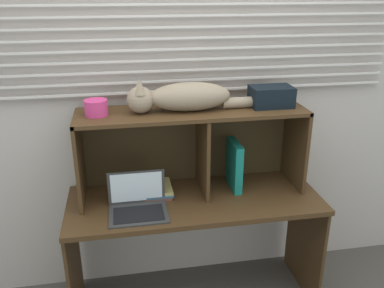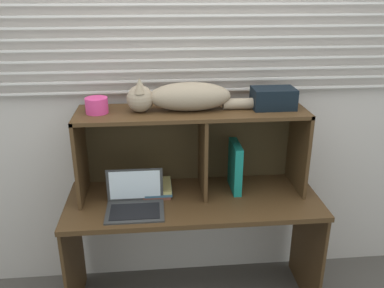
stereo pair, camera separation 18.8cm
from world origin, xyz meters
The scene contains 9 objects.
back_panel_with_blinds centered at (0.00, 0.55, 1.26)m, with size 4.40×0.08×2.50m.
desk centered at (0.00, 0.22, 0.60)m, with size 1.49×0.57×0.74m.
hutch_shelf_unit centered at (0.01, 0.36, 1.09)m, with size 1.31×0.35×0.51m.
cat centered at (-0.05, 0.32, 1.33)m, with size 0.82×0.18×0.18m.
laptop centered at (-0.34, 0.14, 0.78)m, with size 0.32×0.25×0.21m.
binder_upright centered at (0.26, 0.32, 0.89)m, with size 0.05×0.22×0.30m, color #15796C.
book_stack centered at (-0.21, 0.32, 0.77)m, with size 0.17×0.22×0.05m.
small_basket centered at (-0.53, 0.32, 1.30)m, with size 0.12×0.12×0.09m, color #D4397B.
storage_box centered at (0.47, 0.32, 1.31)m, with size 0.24×0.16×0.12m, color black.
Camera 1 is at (-0.39, -1.86, 1.93)m, focal length 38.18 mm.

